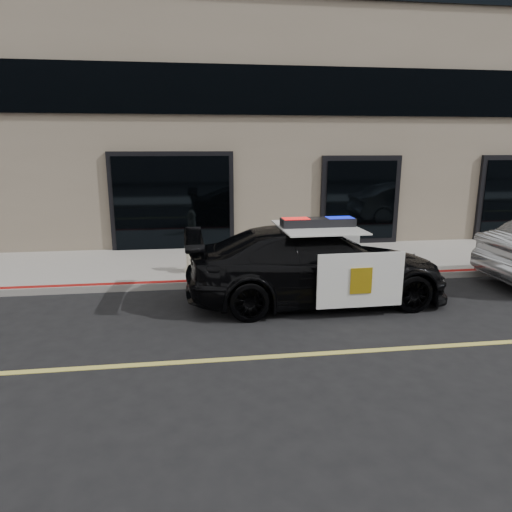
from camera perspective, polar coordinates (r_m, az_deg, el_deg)
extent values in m
plane|color=black|center=(6.81, -3.61, -12.81)|extent=(120.00, 120.00, 0.00)
cube|color=gray|center=(11.72, -5.54, -1.03)|extent=(60.00, 3.50, 0.15)
cube|color=#756856|center=(16.85, -6.86, 23.70)|extent=(60.00, 7.00, 12.00)
imported|color=black|center=(9.05, 7.56, -1.11)|extent=(2.26, 5.20, 1.49)
cube|color=white|center=(8.24, 12.94, -2.99)|extent=(1.59, 0.07, 0.99)
cube|color=white|center=(10.19, 8.57, 0.38)|extent=(1.59, 0.07, 0.99)
cube|color=white|center=(8.89, 7.72, 3.61)|extent=(1.52, 1.81, 0.02)
cube|color=gold|center=(8.22, 13.02, -3.05)|extent=(0.40, 0.02, 0.47)
cube|color=black|center=(8.87, 7.73, 4.16)|extent=(1.43, 0.40, 0.17)
cube|color=red|center=(8.76, 5.01, 4.19)|extent=(0.50, 0.33, 0.16)
cube|color=#0C19CC|center=(9.00, 10.39, 4.28)|extent=(0.50, 0.33, 0.16)
cylinder|color=beige|center=(10.81, -7.99, -1.72)|extent=(0.35, 0.35, 0.08)
cylinder|color=beige|center=(10.74, -8.04, -0.25)|extent=(0.26, 0.26, 0.49)
cylinder|color=beige|center=(10.68, -8.09, 1.13)|extent=(0.30, 0.30, 0.06)
sphere|color=beige|center=(10.67, -8.10, 1.43)|extent=(0.23, 0.23, 0.23)
cylinder|color=beige|center=(10.65, -8.12, 1.95)|extent=(0.07, 0.07, 0.07)
cylinder|color=beige|center=(10.89, -8.06, 0.31)|extent=(0.13, 0.12, 0.13)
cylinder|color=beige|center=(10.56, -8.06, -0.11)|extent=(0.13, 0.12, 0.13)
cylinder|color=beige|center=(10.55, -8.04, -0.51)|extent=(0.17, 0.14, 0.17)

